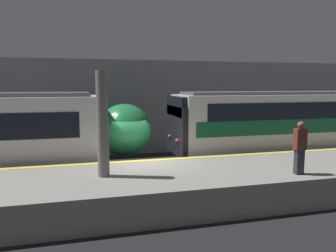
# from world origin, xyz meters

# --- Properties ---
(ground_plane) EXTENTS (120.00, 120.00, 0.00)m
(ground_plane) POSITION_xyz_m (0.00, 0.00, 0.00)
(ground_plane) COLOR black
(platform) EXTENTS (40.00, 4.08, 1.06)m
(platform) POSITION_xyz_m (0.00, -2.04, 0.53)
(platform) COLOR gray
(platform) RESTS_ON ground
(station_rear_barrier) EXTENTS (50.00, 0.15, 5.41)m
(station_rear_barrier) POSITION_xyz_m (0.00, 6.10, 2.71)
(station_rear_barrier) COLOR gray
(station_rear_barrier) RESTS_ON ground
(support_pillar_near) EXTENTS (0.38, 0.38, 3.42)m
(support_pillar_near) POSITION_xyz_m (-1.78, -1.96, 2.76)
(support_pillar_near) COLOR slate
(support_pillar_near) RESTS_ON platform
(train_boxy) EXTENTS (17.41, 2.92, 3.68)m
(train_boxy) POSITION_xyz_m (10.39, 2.03, 1.90)
(train_boxy) COLOR black
(train_boxy) RESTS_ON ground
(person_waiting) EXTENTS (0.38, 0.24, 1.78)m
(person_waiting) POSITION_xyz_m (4.54, -3.38, 2.00)
(person_waiting) COLOR #2D2D38
(person_waiting) RESTS_ON platform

